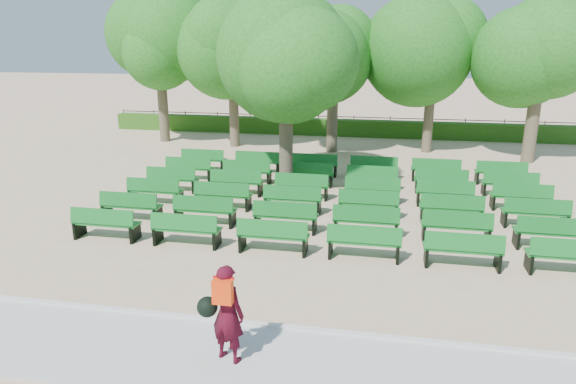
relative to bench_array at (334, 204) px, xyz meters
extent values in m
plane|color=tan|center=(-1.24, -1.22, -0.09)|extent=(120.00, 120.00, 0.00)
cube|color=beige|center=(-1.24, -8.62, -0.06)|extent=(30.00, 2.20, 0.06)
cube|color=silver|center=(-1.24, -7.47, -0.04)|extent=(30.00, 0.12, 0.10)
cube|color=#2C5D18|center=(-1.24, 12.78, 0.36)|extent=(26.00, 0.70, 0.90)
cube|color=#136D23|center=(0.00, 0.01, 0.36)|extent=(1.83, 0.61, 0.06)
cube|color=#136D23|center=(0.00, -0.20, 0.61)|extent=(1.81, 0.25, 0.42)
cylinder|color=brown|center=(-1.88, 1.55, 1.44)|extent=(0.48, 0.48, 3.06)
ellipsoid|color=#25741F|center=(-1.88, 1.55, 4.22)|extent=(4.55, 4.55, 4.10)
imported|color=#3F0917|center=(-0.89, -8.60, 0.82)|extent=(0.73, 0.60, 1.71)
cube|color=#FF3C0D|center=(-0.89, -8.79, 1.31)|extent=(0.32, 0.16, 0.40)
sphere|color=black|center=(-1.21, -8.65, 0.94)|extent=(0.34, 0.34, 0.34)
camera|label=1|loc=(1.48, -15.75, 5.14)|focal=32.00mm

